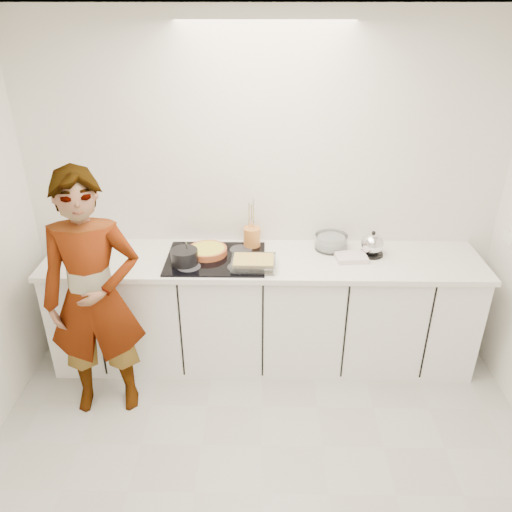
{
  "coord_description": "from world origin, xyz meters",
  "views": [
    {
      "loc": [
        -0.0,
        -1.99,
        2.62
      ],
      "look_at": [
        -0.05,
        1.05,
        1.05
      ],
      "focal_mm": 35.0,
      "sensor_mm": 36.0,
      "label": 1
    }
  ],
  "objects_px": {
    "tart_dish": "(207,251)",
    "kettle": "(372,245)",
    "saucepan": "(185,257)",
    "utensil_crock": "(252,238)",
    "mixing_bowl": "(331,242)",
    "hob": "(216,259)",
    "cook": "(94,298)",
    "baking_dish": "(254,262)"
  },
  "relations": [
    {
      "from": "tart_dish",
      "to": "kettle",
      "type": "relative_size",
      "value": 1.83
    },
    {
      "from": "kettle",
      "to": "saucepan",
      "type": "bearing_deg",
      "value": -172.4
    },
    {
      "from": "saucepan",
      "to": "utensil_crock",
      "type": "relative_size",
      "value": 1.59
    },
    {
      "from": "mixing_bowl",
      "to": "kettle",
      "type": "xyz_separation_m",
      "value": [
        0.29,
        -0.1,
        0.03
      ]
    },
    {
      "from": "hob",
      "to": "saucepan",
      "type": "distance_m",
      "value": 0.24
    },
    {
      "from": "kettle",
      "to": "cook",
      "type": "bearing_deg",
      "value": -162.78
    },
    {
      "from": "baking_dish",
      "to": "hob",
      "type": "bearing_deg",
      "value": 155.44
    },
    {
      "from": "mixing_bowl",
      "to": "cook",
      "type": "height_order",
      "value": "cook"
    },
    {
      "from": "tart_dish",
      "to": "mixing_bowl",
      "type": "bearing_deg",
      "value": 7.9
    },
    {
      "from": "mixing_bowl",
      "to": "cook",
      "type": "bearing_deg",
      "value": -156.84
    },
    {
      "from": "hob",
      "to": "saucepan",
      "type": "xyz_separation_m",
      "value": [
        -0.21,
        -0.09,
        0.06
      ]
    },
    {
      "from": "tart_dish",
      "to": "utensil_crock",
      "type": "relative_size",
      "value": 2.27
    },
    {
      "from": "tart_dish",
      "to": "cook",
      "type": "xyz_separation_m",
      "value": [
        -0.69,
        -0.56,
        -0.07
      ]
    },
    {
      "from": "tart_dish",
      "to": "cook",
      "type": "distance_m",
      "value": 0.89
    },
    {
      "from": "cook",
      "to": "tart_dish",
      "type": "bearing_deg",
      "value": 31.27
    },
    {
      "from": "baking_dish",
      "to": "mixing_bowl",
      "type": "height_order",
      "value": "mixing_bowl"
    },
    {
      "from": "hob",
      "to": "saucepan",
      "type": "height_order",
      "value": "saucepan"
    },
    {
      "from": "tart_dish",
      "to": "baking_dish",
      "type": "xyz_separation_m",
      "value": [
        0.35,
        -0.19,
        0.01
      ]
    },
    {
      "from": "mixing_bowl",
      "to": "tart_dish",
      "type": "bearing_deg",
      "value": -172.1
    },
    {
      "from": "baking_dish",
      "to": "mixing_bowl",
      "type": "distance_m",
      "value": 0.67
    },
    {
      "from": "saucepan",
      "to": "kettle",
      "type": "distance_m",
      "value": 1.39
    },
    {
      "from": "mixing_bowl",
      "to": "saucepan",
      "type": "bearing_deg",
      "value": -165.29
    },
    {
      "from": "kettle",
      "to": "utensil_crock",
      "type": "relative_size",
      "value": 1.24
    },
    {
      "from": "tart_dish",
      "to": "mixing_bowl",
      "type": "relative_size",
      "value": 1.31
    },
    {
      "from": "tart_dish",
      "to": "utensil_crock",
      "type": "height_order",
      "value": "utensil_crock"
    },
    {
      "from": "tart_dish",
      "to": "saucepan",
      "type": "bearing_deg",
      "value": -133.55
    },
    {
      "from": "saucepan",
      "to": "cook",
      "type": "bearing_deg",
      "value": -142.81
    },
    {
      "from": "hob",
      "to": "mixing_bowl",
      "type": "relative_size",
      "value": 2.59
    },
    {
      "from": "cook",
      "to": "baking_dish",
      "type": "bearing_deg",
      "value": 11.62
    },
    {
      "from": "tart_dish",
      "to": "saucepan",
      "type": "distance_m",
      "value": 0.21
    },
    {
      "from": "mixing_bowl",
      "to": "utensil_crock",
      "type": "relative_size",
      "value": 1.73
    },
    {
      "from": "utensil_crock",
      "to": "cook",
      "type": "distance_m",
      "value": 1.25
    },
    {
      "from": "kettle",
      "to": "cook",
      "type": "distance_m",
      "value": 2.01
    },
    {
      "from": "baking_dish",
      "to": "cook",
      "type": "distance_m",
      "value": 1.1
    },
    {
      "from": "saucepan",
      "to": "mixing_bowl",
      "type": "distance_m",
      "value": 1.12
    },
    {
      "from": "utensil_crock",
      "to": "kettle",
      "type": "bearing_deg",
      "value": -7.59
    },
    {
      "from": "hob",
      "to": "baking_dish",
      "type": "relative_size",
      "value": 2.26
    },
    {
      "from": "hob",
      "to": "cook",
      "type": "xyz_separation_m",
      "value": [
        -0.75,
        -0.5,
        -0.04
      ]
    },
    {
      "from": "baking_dish",
      "to": "mixing_bowl",
      "type": "bearing_deg",
      "value": 28.79
    },
    {
      "from": "utensil_crock",
      "to": "baking_dish",
      "type": "bearing_deg",
      "value": -86.79
    },
    {
      "from": "hob",
      "to": "tart_dish",
      "type": "relative_size",
      "value": 1.97
    },
    {
      "from": "kettle",
      "to": "cook",
      "type": "xyz_separation_m",
      "value": [
        -1.91,
        -0.59,
        -0.11
      ]
    }
  ]
}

